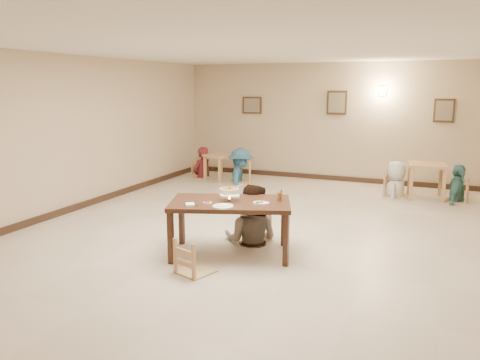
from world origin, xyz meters
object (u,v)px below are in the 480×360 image
at_px(drink_glass, 279,196).
at_px(bg_chair_lr, 241,161).
at_px(main_diner, 251,184).
at_px(bg_diner_b, 241,148).
at_px(bg_chair_rl, 396,173).
at_px(bg_diner_a, 202,147).
at_px(bg_table_right, 427,170).
at_px(bg_diner_d, 459,165).
at_px(chair_far, 251,208).
at_px(bg_chair_ll, 202,161).
at_px(bg_table_left, 220,159).
at_px(chair_near, 195,240).
at_px(bg_diner_c, 397,161).
at_px(main_table, 230,207).
at_px(bg_chair_rr, 458,181).
at_px(curry_warmer, 229,191).

bearing_deg(drink_glass, bg_chair_lr, 118.96).
xyz_separation_m(main_diner, bg_diner_b, (-1.97, 4.24, -0.05)).
height_order(bg_chair_rl, bg_diner_a, bg_diner_a).
relative_size(bg_table_right, bg_chair_lr, 0.77).
xyz_separation_m(bg_diner_a, bg_diner_d, (6.18, -0.19, -0.04)).
bearing_deg(chair_far, bg_chair_ll, 147.06).
relative_size(bg_table_left, bg_chair_lr, 0.80).
xyz_separation_m(chair_near, bg_chair_lr, (-1.77, 5.71, 0.10)).
height_order(chair_near, bg_chair_rl, bg_chair_rl).
bearing_deg(main_diner, chair_far, -73.78).
height_order(chair_near, bg_diner_b, bg_diner_b).
relative_size(bg_chair_lr, bg_diner_c, 0.70).
distance_m(main_table, bg_chair_rr, 5.73).
height_order(curry_warmer, bg_diner_a, bg_diner_a).
height_order(main_table, bg_table_left, main_table).
distance_m(bg_table_right, bg_chair_ll, 5.57).
xyz_separation_m(chair_far, bg_diner_c, (1.85, 4.09, 0.26)).
relative_size(bg_chair_rl, bg_diner_c, 0.66).
height_order(bg_table_left, bg_table_right, bg_table_right).
bearing_deg(chair_far, bg_chair_rr, 73.70).
xyz_separation_m(chair_near, bg_chair_rl, (2.02, 5.63, 0.07)).
bearing_deg(curry_warmer, bg_diner_b, 111.14).
distance_m(bg_table_left, bg_chair_rr, 5.61).
bearing_deg(bg_chair_ll, bg_diner_c, -79.40).
height_order(curry_warmer, bg_table_left, curry_warmer).
relative_size(drink_glass, bg_diner_c, 0.10).
height_order(main_table, bg_chair_lr, bg_chair_lr).
height_order(drink_glass, bg_chair_lr, bg_chair_lr).
xyz_separation_m(main_table, bg_chair_rr, (3.12, 4.80, -0.26)).
bearing_deg(curry_warmer, bg_diner_a, 121.49).
height_order(main_table, main_diner, main_diner).
height_order(chair_near, bg_chair_rr, bg_chair_rr).
xyz_separation_m(main_table, bg_chair_lr, (-1.91, 4.91, -0.17)).
bearing_deg(bg_diner_c, bg_diner_d, 93.41).
bearing_deg(chair_near, main_diner, -79.55).
bearing_deg(bg_chair_rl, bg_diner_d, -91.89).
xyz_separation_m(drink_glass, bg_table_right, (1.86, 4.54, -0.24)).
relative_size(curry_warmer, bg_chair_ll, 0.35).
bearing_deg(bg_table_right, chair_far, -121.02).
bearing_deg(bg_diner_c, bg_chair_rr, 93.41).
distance_m(drink_glass, bg_chair_rr, 5.15).
relative_size(bg_diner_b, bg_diner_c, 1.11).
bearing_deg(bg_chair_rl, bg_table_right, -88.94).
height_order(chair_near, main_diner, main_diner).
height_order(bg_chair_rl, bg_diner_b, bg_diner_b).
xyz_separation_m(bg_chair_ll, bg_diner_c, (4.94, -0.16, 0.33)).
bearing_deg(chair_far, drink_glass, -14.60).
bearing_deg(bg_diner_d, main_diner, 155.84).
relative_size(bg_table_left, bg_chair_ll, 0.98).
height_order(drink_glass, bg_diner_a, bg_diner_a).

